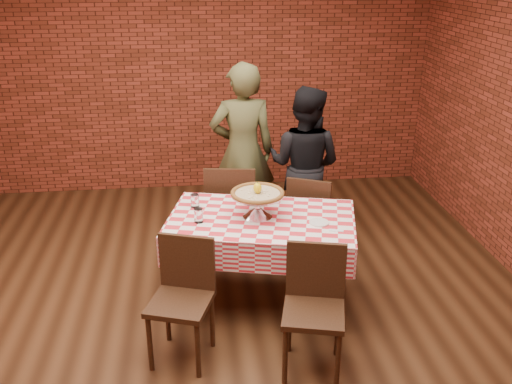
% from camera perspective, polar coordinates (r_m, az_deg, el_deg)
% --- Properties ---
extents(ground, '(6.00, 6.00, 0.00)m').
position_cam_1_polar(ground, '(4.44, -5.03, -13.77)').
color(ground, black).
rests_on(ground, ground).
extents(back_wall, '(5.50, 0.00, 5.50)m').
position_cam_1_polar(back_wall, '(6.69, -6.36, 12.29)').
color(back_wall, maroon).
rests_on(back_wall, ground).
extents(table, '(1.57, 1.15, 0.75)m').
position_cam_1_polar(table, '(4.57, 0.53, -6.94)').
color(table, '#382214').
rests_on(table, ground).
extents(tablecloth, '(1.62, 1.20, 0.24)m').
position_cam_1_polar(tablecloth, '(4.45, 0.54, -4.01)').
color(tablecloth, red).
rests_on(tablecloth, table).
extents(pizza_stand, '(0.57, 0.57, 0.18)m').
position_cam_1_polar(pizza_stand, '(4.38, 0.15, -1.37)').
color(pizza_stand, silver).
rests_on(pizza_stand, tablecloth).
extents(pizza, '(0.58, 0.58, 0.03)m').
position_cam_1_polar(pizza, '(4.34, 0.15, -0.19)').
color(pizza, '#C8B68D').
rests_on(pizza, pizza_stand).
extents(lemon, '(0.09, 0.09, 0.08)m').
position_cam_1_polar(lemon, '(4.32, 0.15, 0.40)').
color(lemon, yellow).
rests_on(lemon, pizza).
extents(water_glass_left, '(0.08, 0.08, 0.11)m').
position_cam_1_polar(water_glass_left, '(4.32, -5.80, -2.37)').
color(water_glass_left, white).
rests_on(water_glass_left, tablecloth).
extents(water_glass_right, '(0.08, 0.08, 0.11)m').
position_cam_1_polar(water_glass_right, '(4.58, -6.17, -0.88)').
color(water_glass_right, white).
rests_on(water_glass_right, tablecloth).
extents(side_plate, '(0.18, 0.18, 0.01)m').
position_cam_1_polar(side_plate, '(4.33, 6.37, -3.07)').
color(side_plate, white).
rests_on(side_plate, tablecloth).
extents(sweetener_packet_a, '(0.06, 0.05, 0.00)m').
position_cam_1_polar(sweetener_packet_a, '(4.23, 7.69, -3.83)').
color(sweetener_packet_a, white).
rests_on(sweetener_packet_a, tablecloth).
extents(sweetener_packet_b, '(0.06, 0.05, 0.00)m').
position_cam_1_polar(sweetener_packet_b, '(4.23, 8.46, -3.86)').
color(sweetener_packet_b, white).
rests_on(sweetener_packet_b, tablecloth).
extents(condiment_caddy, '(0.10, 0.08, 0.14)m').
position_cam_1_polar(condiment_caddy, '(4.65, 1.85, -0.21)').
color(condiment_caddy, silver).
rests_on(condiment_caddy, tablecloth).
extents(chair_near_left, '(0.51, 0.51, 0.88)m').
position_cam_1_polar(chair_near_left, '(3.96, -7.63, -11.19)').
color(chair_near_left, '#382214').
rests_on(chair_near_left, ground).
extents(chair_near_right, '(0.49, 0.49, 0.88)m').
position_cam_1_polar(chair_near_right, '(3.85, 5.82, -12.17)').
color(chair_near_right, '#382214').
rests_on(chair_near_right, ground).
extents(chair_far_left, '(0.51, 0.51, 0.93)m').
position_cam_1_polar(chair_far_left, '(5.27, -2.46, -1.66)').
color(chair_far_left, '#382214').
rests_on(chair_far_left, ground).
extents(chair_far_right, '(0.52, 0.52, 0.87)m').
position_cam_1_polar(chair_far_right, '(5.18, 5.63, -2.59)').
color(chair_far_right, '#382214').
rests_on(chair_far_right, ground).
extents(diner_olive, '(0.65, 0.44, 1.75)m').
position_cam_1_polar(diner_olive, '(5.53, -1.35, 4.07)').
color(diner_olive, '#4D4F2C').
rests_on(diner_olive, ground).
extents(diner_black, '(0.94, 0.89, 1.54)m').
position_cam_1_polar(diner_black, '(5.50, 4.89, 2.72)').
color(diner_black, black).
rests_on(diner_black, ground).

